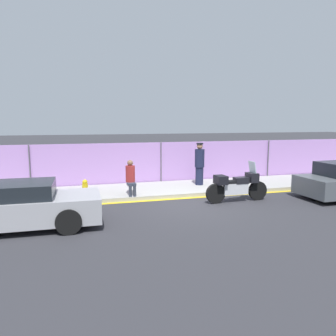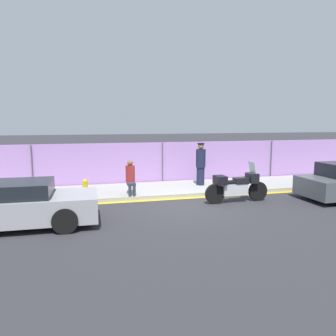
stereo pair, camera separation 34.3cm
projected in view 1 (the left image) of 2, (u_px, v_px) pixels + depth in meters
ground_plane at (188, 204)px, 11.44m from camera, size 120.00×120.00×0.00m
sidewalk at (169, 189)px, 13.63m from camera, size 41.06×2.76×0.15m
curb_paint_stripe at (180, 199)px, 12.25m from camera, size 41.06×0.18×0.01m
storefront_fence at (161, 163)px, 14.90m from camera, size 39.01×0.17×1.92m
motorcycle at (237, 186)px, 11.71m from camera, size 2.39×0.53×1.44m
officer_standing at (200, 164)px, 14.02m from camera, size 0.41×0.41×1.80m
person_seated_on_curb at (131, 176)px, 12.16m from camera, size 0.35×0.66×1.30m
parked_car_left_down_street at (14, 206)px, 8.74m from camera, size 4.47×1.90×1.26m
fire_hydrant at (85, 188)px, 11.90m from camera, size 0.20×0.26×0.63m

